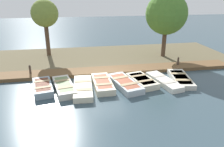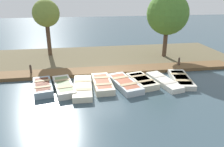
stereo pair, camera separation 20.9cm
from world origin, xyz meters
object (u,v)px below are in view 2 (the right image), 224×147
(rowboat_2, at_px, (83,87))
(rowboat_3, at_px, (102,84))
(park_tree_left, at_px, (168,14))
(rowboat_5, at_px, (142,81))
(rowboat_1, at_px, (64,86))
(mooring_post_far, at_px, (179,63))
(mooring_post_near, at_px, (31,70))
(park_tree_far_left, at_px, (46,14))
(rowboat_6, at_px, (164,81))
(rowboat_7, at_px, (181,79))
(rowboat_0, at_px, (43,87))
(rowboat_4, at_px, (124,83))

(rowboat_2, height_order, rowboat_3, rowboat_3)
(park_tree_left, bearing_deg, rowboat_5, -34.26)
(rowboat_1, xyz_separation_m, rowboat_5, (-0.06, 5.18, -0.00))
(rowboat_2, bearing_deg, mooring_post_far, 113.34)
(mooring_post_near, bearing_deg, park_tree_far_left, 170.22)
(rowboat_2, bearing_deg, rowboat_6, 93.59)
(rowboat_7, distance_m, mooring_post_far, 2.90)
(rowboat_0, distance_m, rowboat_1, 1.32)
(rowboat_3, height_order, park_tree_left, park_tree_left)
(park_tree_far_left, bearing_deg, rowboat_5, 41.51)
(rowboat_1, bearing_deg, park_tree_far_left, -179.49)
(rowboat_6, bearing_deg, park_tree_far_left, -145.61)
(rowboat_1, bearing_deg, rowboat_4, 76.36)
(rowboat_1, bearing_deg, mooring_post_far, 95.48)
(rowboat_3, xyz_separation_m, mooring_post_far, (-2.68, 6.57, 0.24))
(rowboat_6, height_order, rowboat_7, rowboat_6)
(rowboat_1, distance_m, mooring_post_far, 9.47)
(rowboat_5, bearing_deg, rowboat_3, -101.71)
(rowboat_1, xyz_separation_m, rowboat_3, (-0.05, 2.49, -0.00))
(rowboat_2, xyz_separation_m, park_tree_left, (-5.95, 7.78, 3.82))
(mooring_post_far, height_order, park_tree_far_left, park_tree_far_left)
(rowboat_6, height_order, park_tree_left, park_tree_left)
(rowboat_0, distance_m, rowboat_5, 6.50)
(rowboat_4, bearing_deg, mooring_post_near, -127.77)
(rowboat_0, xyz_separation_m, rowboat_4, (0.30, 5.24, -0.01))
(rowboat_1, relative_size, rowboat_6, 0.97)
(rowboat_7, bearing_deg, rowboat_6, -69.64)
(rowboat_5, height_order, rowboat_6, rowboat_5)
(rowboat_4, distance_m, rowboat_5, 1.28)
(rowboat_1, height_order, park_tree_far_left, park_tree_far_left)
(rowboat_2, distance_m, mooring_post_far, 8.45)
(rowboat_3, xyz_separation_m, park_tree_left, (-5.58, 6.48, 3.80))
(rowboat_7, bearing_deg, park_tree_left, -179.36)
(mooring_post_near, xyz_separation_m, mooring_post_far, (0.00, 11.54, 0.00))
(rowboat_5, distance_m, park_tree_far_left, 10.91)
(rowboat_3, relative_size, park_tree_left, 0.52)
(rowboat_7, bearing_deg, rowboat_5, -79.88)
(rowboat_4, xyz_separation_m, rowboat_6, (0.02, 2.73, -0.03))
(rowboat_2, height_order, rowboat_7, rowboat_2)
(park_tree_far_left, bearing_deg, rowboat_1, 11.74)
(rowboat_5, bearing_deg, park_tree_far_left, -150.58)
(rowboat_1, height_order, rowboat_4, rowboat_1)
(rowboat_7, bearing_deg, rowboat_1, -79.13)
(park_tree_left, bearing_deg, rowboat_0, -61.91)
(rowboat_0, relative_size, rowboat_6, 0.85)
(rowboat_1, xyz_separation_m, rowboat_2, (0.32, 1.19, -0.03))
(rowboat_5, distance_m, mooring_post_far, 4.71)
(rowboat_0, bearing_deg, rowboat_5, 78.52)
(mooring_post_far, bearing_deg, rowboat_7, -21.78)
(rowboat_5, bearing_deg, mooring_post_near, -121.23)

